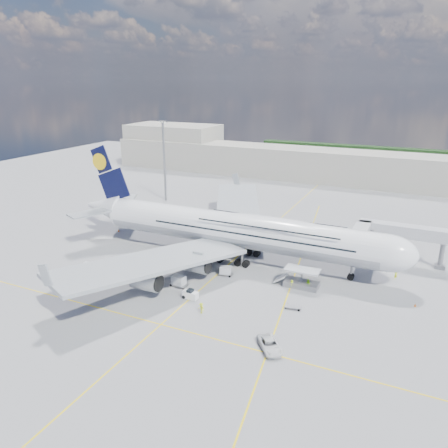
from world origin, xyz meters
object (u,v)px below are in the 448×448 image
at_px(dolly_nose_far, 293,307).
at_px(dolly_nose_near, 225,271).
at_px(dolly_row_b, 118,266).
at_px(dolly_row_c, 179,281).
at_px(crew_van, 292,284).
at_px(light_mast, 164,160).
at_px(crew_loader, 308,284).
at_px(jet_bridge, 386,234).
at_px(service_van, 270,345).
at_px(crew_nose, 396,275).
at_px(catering_truck_inner, 254,226).
at_px(catering_truck_outer, 243,213).
at_px(cone_wing_left_outer, 242,225).
at_px(cone_wing_right_inner, 160,257).
at_px(dolly_back, 113,277).
at_px(crew_wing, 147,282).
at_px(cone_tail, 119,230).
at_px(cargo_loader, 301,280).
at_px(cone_wing_left_inner, 247,232).
at_px(baggage_tug, 190,295).
at_px(cone_nose, 415,305).
at_px(cone_wing_right_outer, 155,289).
at_px(crew_tug, 201,308).
at_px(dolly_row_a, 88,267).
at_px(airliner, 236,230).

xyz_separation_m(dolly_nose_far, dolly_nose_near, (-16.28, 7.15, 0.68)).
bearing_deg(dolly_row_b, dolly_row_c, 14.36).
distance_m(dolly_row_c, crew_van, 21.58).
bearing_deg(dolly_nose_far, light_mast, 128.42).
bearing_deg(crew_loader, crew_van, -127.16).
distance_m(jet_bridge, service_van, 42.06).
bearing_deg(light_mast, crew_nose, -23.01).
bearing_deg(catering_truck_inner, catering_truck_outer, 116.23).
xyz_separation_m(light_mast, cone_wing_left_outer, (32.59, -13.49, -12.93)).
distance_m(dolly_nose_far, cone_wing_right_inner, 34.66).
height_order(light_mast, dolly_back, light_mast).
height_order(crew_wing, cone_tail, crew_wing).
bearing_deg(catering_truck_inner, crew_nose, -33.08).
bearing_deg(cargo_loader, cone_wing_left_inner, 131.17).
relative_size(dolly_row_b, dolly_row_c, 1.05).
distance_m(cargo_loader, dolly_nose_far, 8.83).
distance_m(dolly_nose_far, crew_van, 7.85).
bearing_deg(dolly_row_c, dolly_nose_near, 60.53).
distance_m(baggage_tug, catering_truck_outer, 47.39).
bearing_deg(cone_nose, light_mast, 151.93).
bearing_deg(crew_van, cone_wing_right_outer, 112.01).
relative_size(jet_bridge, crew_tug, 9.68).
distance_m(cargo_loader, dolly_back, 37.06).
height_order(crew_wing, cone_nose, crew_wing).
distance_m(cargo_loader, crew_nose, 19.66).
bearing_deg(crew_tug, cone_wing_right_inner, 151.82).
bearing_deg(cone_nose, cone_wing_left_inner, 151.13).
bearing_deg(crew_nose, dolly_row_a, 166.62).
height_order(crew_nose, cone_tail, crew_nose).
xyz_separation_m(jet_bridge, service_van, (-11.53, -40.00, -6.06)).
height_order(crew_wing, cone_wing_left_outer, crew_wing).
bearing_deg(cone_tail, dolly_back, -54.34).
bearing_deg(dolly_nose_far, dolly_nose_near, 145.96).
height_order(crew_van, cone_wing_left_outer, crew_van).
height_order(cargo_loader, dolly_row_a, cargo_loader).
bearing_deg(dolly_back, dolly_row_a, 161.66).
bearing_deg(crew_loader, cone_wing_right_inner, -144.56).
distance_m(dolly_row_b, catering_truck_inner, 37.86).
distance_m(baggage_tug, crew_van, 19.46).
relative_size(dolly_row_c, dolly_back, 1.14).
height_order(cargo_loader, crew_wing, cargo_loader).
xyz_separation_m(jet_bridge, catering_truck_outer, (-38.91, 15.28, -4.80)).
height_order(dolly_nose_near, catering_truck_outer, catering_truck_outer).
distance_m(dolly_nose_far, cone_nose, 21.48).
bearing_deg(cone_wing_right_inner, cargo_loader, -0.98).
distance_m(cargo_loader, baggage_tug, 21.34).
relative_size(airliner, cone_wing_right_outer, 165.42).
bearing_deg(cone_wing_left_outer, light_mast, 157.51).
distance_m(catering_truck_outer, crew_loader, 43.57).
bearing_deg(cone_nose, crew_nose, 111.94).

